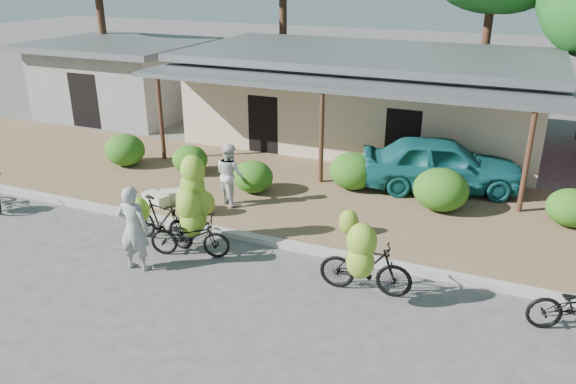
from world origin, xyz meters
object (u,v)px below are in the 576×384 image
object	(u,v)px
bike_left	(159,220)
vendor	(134,228)
bike_center	(192,217)
sack_far	(156,199)
teal_van	(441,164)
sack_near	(177,195)
bike_right	(364,264)
bystander	(230,174)

from	to	relation	value
bike_left	vendor	size ratio (longest dim) A/B	1.02
bike_left	bike_center	bearing A→B (deg)	-80.45
bike_center	sack_far	xyz separation A→B (m)	(-2.28, 1.76, -0.60)
vendor	teal_van	bearing A→B (deg)	-134.37
sack_near	bike_right	bearing A→B (deg)	-22.43
sack_near	vendor	distance (m)	3.62
vendor	bystander	xyz separation A→B (m)	(0.29, 3.77, -0.01)
vendor	teal_van	size ratio (longest dim) A/B	0.43
sack_far	bike_right	bearing A→B (deg)	-18.07
vendor	bystander	world-z (taller)	vendor
bike_right	sack_near	size ratio (longest dim) A/B	2.26
sack_far	vendor	xyz separation A→B (m)	(1.59, -2.95, 0.71)
bike_right	sack_near	world-z (taller)	bike_right
bike_right	vendor	xyz separation A→B (m)	(-4.86, -0.85, 0.23)
sack_far	vendor	distance (m)	3.43
bike_right	sack_far	world-z (taller)	bike_right
bike_right	sack_far	bearing A→B (deg)	67.29
bike_right	vendor	size ratio (longest dim) A/B	0.99
bike_right	sack_far	distance (m)	6.80
sack_far	bystander	bearing A→B (deg)	23.43
bike_center	vendor	xyz separation A→B (m)	(-0.69, -1.20, 0.11)
bike_left	sack_near	bearing A→B (deg)	32.77
bike_left	vendor	bearing A→B (deg)	-161.46
teal_van	bike_right	bearing A→B (deg)	159.17
bike_center	sack_far	world-z (taller)	bike_center
bike_left	sack_near	distance (m)	2.40
bystander	teal_van	bearing A→B (deg)	-118.64
vendor	sack_near	bearing A→B (deg)	-77.56
bike_center	teal_van	size ratio (longest dim) A/B	0.49
sack_near	vendor	bearing A→B (deg)	-70.50
bike_left	vendor	xyz separation A→B (m)	(0.21, -1.18, 0.34)
bike_right	sack_near	bearing A→B (deg)	62.93
bike_left	bike_right	world-z (taller)	bike_right
sack_near	teal_van	size ratio (longest dim) A/B	0.19
teal_van	bike_center	bearing A→B (deg)	125.32
teal_van	bystander	bearing A→B (deg)	106.89
bike_right	teal_van	bearing A→B (deg)	-9.45
bike_left	sack_far	size ratio (longest dim) A/B	2.65
bike_center	sack_near	xyz separation A→B (m)	(-1.87, 2.15, -0.59)
sack_far	vendor	size ratio (longest dim) A/B	0.39
bystander	vendor	bearing A→B (deg)	114.07
bike_left	bystander	distance (m)	2.66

